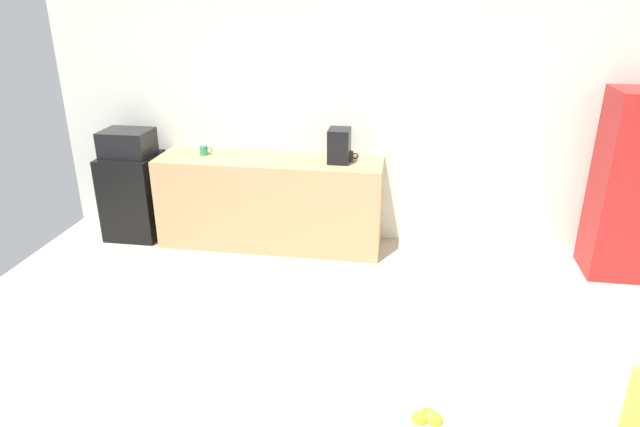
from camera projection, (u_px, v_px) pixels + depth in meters
wall_back at (349, 113)px, 5.46m from camera, size 6.00×0.10×2.60m
counter_block at (271, 202)px, 5.57m from camera, size 2.21×0.60×0.90m
mini_fridge at (134, 196)px, 5.79m from camera, size 0.54×0.54×0.86m
microwave at (127, 143)px, 5.58m from camera, size 0.48×0.38×0.26m
locker_cabinet at (633, 186)px, 4.86m from camera, size 0.60×0.50×1.67m
fruit_bowl at (428, 422)px, 2.33m from camera, size 0.21×0.21×0.11m
mug_white at (204, 150)px, 5.50m from camera, size 0.13×0.08×0.09m
mug_green at (350, 156)px, 5.31m from camera, size 0.13×0.08×0.09m
coffee_maker at (339, 146)px, 5.24m from camera, size 0.20×0.24×0.32m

